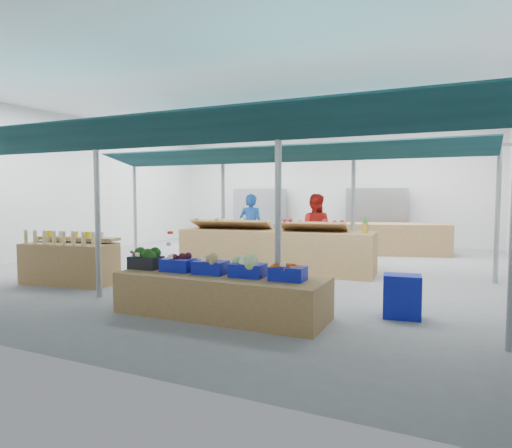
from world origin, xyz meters
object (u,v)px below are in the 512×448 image
object	(u,v)px
vendor_right	(315,230)
bottle_shelf	(71,261)
fruit_counter	(276,251)
veg_counter	(221,295)
vendor_left	(251,228)
crate_stack	(402,296)

from	to	relation	value
vendor_right	bottle_shelf	bearing A→B (deg)	42.02
fruit_counter	vendor_right	bearing A→B (deg)	55.98
veg_counter	vendor_left	bearing A→B (deg)	109.78
veg_counter	crate_stack	size ratio (longest dim) A/B	4.97
veg_counter	bottle_shelf	bearing A→B (deg)	166.89
veg_counter	crate_stack	xyz separation A→B (m)	(2.51, 1.07, 0.01)
bottle_shelf	vendor_left	xyz separation A→B (m)	(2.08, 4.23, 0.47)
crate_stack	vendor_left	xyz separation A→B (m)	(-4.50, 3.98, 0.60)
veg_counter	fruit_counter	distance (m)	4.03
crate_stack	vendor_left	size ratio (longest dim) A/B	0.35
vendor_left	vendor_right	xyz separation A→B (m)	(1.80, 0.00, 0.00)
veg_counter	vendor_right	world-z (taller)	vendor_right
fruit_counter	crate_stack	distance (m)	4.38
fruit_counter	vendor_right	world-z (taller)	vendor_right
bottle_shelf	vendor_right	world-z (taller)	vendor_right
vendor_left	vendor_right	size ratio (longest dim) A/B	1.00
vendor_left	bottle_shelf	bearing A→B (deg)	58.36
fruit_counter	vendor_left	bearing A→B (deg)	132.08
veg_counter	fruit_counter	bearing A→B (deg)	99.56
bottle_shelf	veg_counter	bearing A→B (deg)	-21.22
fruit_counter	bottle_shelf	bearing A→B (deg)	-141.80
veg_counter	crate_stack	distance (m)	2.73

